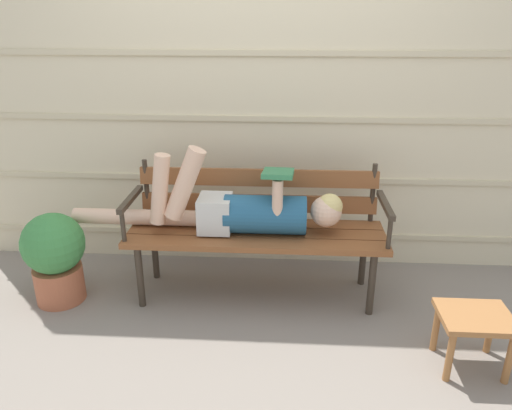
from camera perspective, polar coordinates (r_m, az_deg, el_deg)
name	(u,v)px	position (r m, az deg, el deg)	size (l,w,h in m)	color
ground_plane	(254,308)	(3.11, -0.20, -11.99)	(12.00, 12.00, 0.00)	gray
house_siding	(261,86)	(3.31, 0.58, 13.75)	(4.27, 0.08, 2.53)	beige
park_bench	(257,222)	(3.08, 0.08, -2.02)	(1.60, 0.47, 0.83)	brown
reclining_person	(241,209)	(2.98, -1.78, -0.46)	(1.70, 0.26, 0.56)	#23567A
footstool	(474,325)	(2.76, 24.14, -12.70)	(0.36, 0.30, 0.31)	#9E6638
potted_plant	(55,255)	(3.28, -22.44, -5.38)	(0.38, 0.38, 0.59)	#AD5B3D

